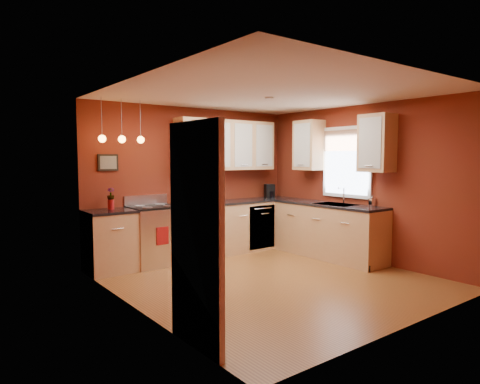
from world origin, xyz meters
TOP-DOWN VIEW (x-y plane):
  - floor at (0.00, 0.00)m, footprint 4.20×4.20m
  - ceiling at (0.00, 0.00)m, footprint 4.00×4.20m
  - wall_back at (0.00, 2.10)m, footprint 4.00×0.02m
  - wall_front at (0.00, -2.10)m, footprint 4.00×0.02m
  - wall_left at (-2.00, 0.00)m, footprint 0.02×4.20m
  - wall_right at (2.00, 0.00)m, footprint 0.02×4.20m
  - base_cabinets_back_left at (-1.65, 1.80)m, footprint 0.70×0.60m
  - base_cabinets_back_right at (0.73, 1.80)m, footprint 2.54×0.60m
  - base_cabinets_right at (1.70, 0.45)m, footprint 0.60×2.10m
  - counter_back_left at (-1.65, 1.80)m, footprint 0.70×0.62m
  - counter_back_right at (0.73, 1.80)m, footprint 2.54×0.62m
  - counter_right at (1.70, 0.45)m, footprint 0.62×2.10m
  - gas_range at (-0.92, 1.80)m, footprint 0.76×0.64m
  - dishwasher_front at (1.10, 1.51)m, footprint 0.60×0.02m
  - sink at (1.70, 0.30)m, footprint 0.50×0.70m
  - window at (1.97, 0.30)m, footprint 0.06×1.02m
  - door_left_wall at (-1.97, -1.20)m, footprint 0.12×0.82m
  - upper_cabinets_back at (0.60, 1.93)m, footprint 2.00×0.35m
  - upper_cabinets_right at (1.82, 0.32)m, footprint 0.35×1.95m
  - wall_picture at (-1.55, 2.08)m, footprint 0.32×0.03m
  - pendant_lights at (-1.45, 1.75)m, footprint 0.71×0.11m
  - red_canister at (-0.24, 1.79)m, footprint 0.14×0.14m
  - red_vase at (-1.59, 1.89)m, footprint 0.09×0.09m
  - flowers at (-1.59, 1.89)m, footprint 0.14×0.14m
  - coffee_maker at (1.66, 1.94)m, footprint 0.22×0.22m
  - soap_pump at (1.95, -0.25)m, footprint 0.10×0.10m
  - dish_towel at (-0.94, 1.47)m, footprint 0.20×0.01m

SIDE VIEW (x-z plane):
  - floor at x=0.00m, z-range 0.00..0.00m
  - base_cabinets_back_left at x=-1.65m, z-range 0.00..0.90m
  - base_cabinets_back_right at x=0.73m, z-range 0.00..0.90m
  - base_cabinets_right at x=1.70m, z-range 0.00..0.90m
  - dishwasher_front at x=1.10m, z-range 0.05..0.85m
  - gas_range at x=-0.92m, z-range -0.07..1.04m
  - dish_towel at x=-0.94m, z-range 0.38..0.66m
  - sink at x=1.70m, z-range 0.75..1.08m
  - counter_back_left at x=-1.65m, z-range 0.90..0.94m
  - counter_back_right at x=0.73m, z-range 0.90..0.94m
  - counter_right at x=1.70m, z-range 0.90..0.94m
  - red_vase at x=-1.59m, z-range 0.94..1.09m
  - door_left_wall at x=-1.97m, z-range 0.00..2.05m
  - soap_pump at x=1.95m, z-range 0.94..1.12m
  - red_canister at x=-0.24m, z-range 0.94..1.14m
  - coffee_maker at x=1.66m, z-range 0.93..1.19m
  - flowers at x=-1.59m, z-range 1.07..1.27m
  - wall_back at x=0.00m, z-range 0.00..2.60m
  - wall_front at x=0.00m, z-range 0.00..2.60m
  - wall_left at x=-2.00m, z-range 0.00..2.60m
  - wall_right at x=2.00m, z-range 0.00..2.60m
  - wall_picture at x=-1.55m, z-range 1.52..1.78m
  - window at x=1.97m, z-range 1.08..2.30m
  - upper_cabinets_back at x=0.60m, z-range 1.50..2.40m
  - upper_cabinets_right at x=1.82m, z-range 1.50..2.40m
  - pendant_lights at x=-1.45m, z-range 1.68..2.34m
  - ceiling at x=0.00m, z-range 2.59..2.61m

